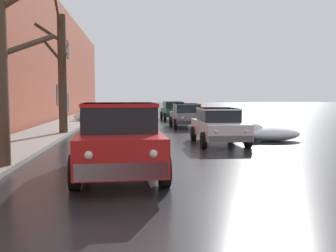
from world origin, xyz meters
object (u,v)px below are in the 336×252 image
bare_tree_second_along_sidewalk (1,61)px  pickup_truck_red_approaching_near_lane (119,139)px  sedan_green_parked_far_down_block (173,110)px  bare_tree_mid_block (62,71)px  sedan_white_parked_kerbside_close (218,125)px  sedan_grey_parked_kerbside_mid (187,115)px

bare_tree_second_along_sidewalk → pickup_truck_red_approaching_near_lane: bearing=-15.5°
pickup_truck_red_approaching_near_lane → sedan_green_parked_far_down_block: size_ratio=1.22×
bare_tree_mid_block → sedan_green_parked_far_down_block: size_ratio=1.64×
bare_tree_second_along_sidewalk → pickup_truck_red_approaching_near_lane: bare_tree_second_along_sidewalk is taller
sedan_green_parked_far_down_block → sedan_white_parked_kerbside_close: bearing=-89.2°
sedan_white_parked_kerbside_close → sedan_grey_parked_kerbside_mid: (-0.16, 7.94, -0.00)m
sedan_grey_parked_kerbside_mid → pickup_truck_red_approaching_near_lane: bearing=-104.7°
pickup_truck_red_approaching_near_lane → sedan_white_parked_kerbside_close: pickup_truck_red_approaching_near_lane is taller
sedan_grey_parked_kerbside_mid → sedan_green_parked_far_down_block: 7.17m
bare_tree_mid_block → sedan_green_parked_far_down_block: bearing=59.7°
sedan_white_parked_kerbside_close → sedan_grey_parked_kerbside_mid: same height
bare_tree_second_along_sidewalk → bare_tree_mid_block: bare_tree_mid_block is taller
sedan_grey_parked_kerbside_mid → sedan_white_parked_kerbside_close: bearing=-88.8°
bare_tree_second_along_sidewalk → bare_tree_mid_block: size_ratio=0.92×
pickup_truck_red_approaching_near_lane → sedan_grey_parked_kerbside_mid: size_ratio=1.28×
bare_tree_mid_block → pickup_truck_red_approaching_near_lane: size_ratio=1.34×
bare_tree_second_along_sidewalk → pickup_truck_red_approaching_near_lane: 3.62m
sedan_white_parked_kerbside_close → bare_tree_second_along_sidewalk: bearing=-144.0°
sedan_white_parked_kerbside_close → sedan_grey_parked_kerbside_mid: 7.94m
sedan_white_parked_kerbside_close → sedan_green_parked_far_down_block: 15.11m
pickup_truck_red_approaching_near_lane → sedan_grey_parked_kerbside_mid: 14.09m
sedan_green_parked_far_down_block → pickup_truck_red_approaching_near_lane: bearing=-99.6°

